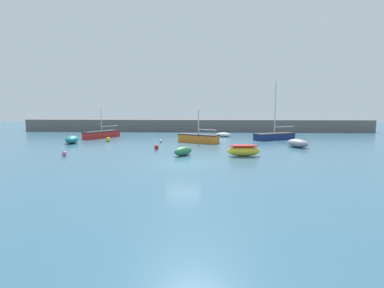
{
  "coord_description": "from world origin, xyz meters",
  "views": [
    {
      "loc": [
        1.77,
        -22.21,
        4.26
      ],
      "look_at": [
        0.36,
        7.01,
        0.57
      ],
      "focal_mm": 28.0,
      "sensor_mm": 36.0,
      "label": 1
    }
  ],
  "objects_px": {
    "sailboat_twin_hulled": "(102,134)",
    "mooring_buoy_red": "(156,147)",
    "mooring_buoy_white": "(161,141)",
    "mooring_buoy_yellow": "(108,139)",
    "sailboat_tall_mast": "(274,136)",
    "fishing_dinghy_green": "(183,151)",
    "open_tender_yellow": "(72,139)",
    "mooring_buoy_pink": "(64,154)",
    "sailboat_short_mast": "(198,138)",
    "rowboat_with_red_cover": "(244,150)",
    "dinghy_near_pier": "(224,135)",
    "rowboat_blue_near": "(298,143)"
  },
  "relations": [
    {
      "from": "fishing_dinghy_green",
      "to": "mooring_buoy_red",
      "type": "bearing_deg",
      "value": 75.37
    },
    {
      "from": "rowboat_with_red_cover",
      "to": "open_tender_yellow",
      "type": "bearing_deg",
      "value": -27.8
    },
    {
      "from": "open_tender_yellow",
      "to": "mooring_buoy_white",
      "type": "height_order",
      "value": "open_tender_yellow"
    },
    {
      "from": "mooring_buoy_red",
      "to": "mooring_buoy_white",
      "type": "bearing_deg",
      "value": 94.5
    },
    {
      "from": "sailboat_short_mast",
      "to": "mooring_buoy_yellow",
      "type": "xyz_separation_m",
      "value": [
        -11.02,
        0.29,
        -0.25
      ]
    },
    {
      "from": "mooring_buoy_yellow",
      "to": "mooring_buoy_white",
      "type": "xyz_separation_m",
      "value": [
        6.53,
        -0.59,
        -0.07
      ]
    },
    {
      "from": "dinghy_near_pier",
      "to": "mooring_buoy_white",
      "type": "height_order",
      "value": "dinghy_near_pier"
    },
    {
      "from": "sailboat_twin_hulled",
      "to": "fishing_dinghy_green",
      "type": "xyz_separation_m",
      "value": [
        12.27,
        -14.29,
        -0.1
      ]
    },
    {
      "from": "sailboat_twin_hulled",
      "to": "mooring_buoy_yellow",
      "type": "relative_size",
      "value": 10.56
    },
    {
      "from": "rowboat_blue_near",
      "to": "rowboat_with_red_cover",
      "type": "height_order",
      "value": "rowboat_with_red_cover"
    },
    {
      "from": "mooring_buoy_pink",
      "to": "mooring_buoy_white",
      "type": "relative_size",
      "value": 1.07
    },
    {
      "from": "mooring_buoy_red",
      "to": "open_tender_yellow",
      "type": "bearing_deg",
      "value": 157.01
    },
    {
      "from": "sailboat_tall_mast",
      "to": "fishing_dinghy_green",
      "type": "height_order",
      "value": "sailboat_tall_mast"
    },
    {
      "from": "rowboat_blue_near",
      "to": "sailboat_twin_hulled",
      "type": "bearing_deg",
      "value": 44.74
    },
    {
      "from": "rowboat_blue_near",
      "to": "sailboat_twin_hulled",
      "type": "xyz_separation_m",
      "value": [
        -23.89,
        8.4,
        0.05
      ]
    },
    {
      "from": "sailboat_short_mast",
      "to": "dinghy_near_pier",
      "type": "distance_m",
      "value": 7.48
    },
    {
      "from": "open_tender_yellow",
      "to": "mooring_buoy_yellow",
      "type": "distance_m",
      "value": 4.12
    },
    {
      "from": "sailboat_twin_hulled",
      "to": "mooring_buoy_white",
      "type": "relative_size",
      "value": 14.36
    },
    {
      "from": "open_tender_yellow",
      "to": "mooring_buoy_pink",
      "type": "bearing_deg",
      "value": 8.69
    },
    {
      "from": "fishing_dinghy_green",
      "to": "rowboat_with_red_cover",
      "type": "relative_size",
      "value": 0.77
    },
    {
      "from": "open_tender_yellow",
      "to": "sailboat_tall_mast",
      "type": "bearing_deg",
      "value": 89.72
    },
    {
      "from": "dinghy_near_pier",
      "to": "mooring_buoy_pink",
      "type": "bearing_deg",
      "value": -118.91
    },
    {
      "from": "sailboat_twin_hulled",
      "to": "mooring_buoy_white",
      "type": "distance_m",
      "value": 10.2
    },
    {
      "from": "sailboat_twin_hulled",
      "to": "dinghy_near_pier",
      "type": "relative_size",
      "value": 2.46
    },
    {
      "from": "sailboat_tall_mast",
      "to": "mooring_buoy_yellow",
      "type": "distance_m",
      "value": 21.01
    },
    {
      "from": "rowboat_blue_near",
      "to": "dinghy_near_pier",
      "type": "distance_m",
      "value": 12.59
    },
    {
      "from": "sailboat_tall_mast",
      "to": "sailboat_short_mast",
      "type": "height_order",
      "value": "sailboat_tall_mast"
    },
    {
      "from": "sailboat_twin_hulled",
      "to": "mooring_buoy_red",
      "type": "xyz_separation_m",
      "value": [
        9.33,
        -10.77,
        -0.25
      ]
    },
    {
      "from": "open_tender_yellow",
      "to": "fishing_dinghy_green",
      "type": "xyz_separation_m",
      "value": [
        13.61,
        -8.06,
        -0.06
      ]
    },
    {
      "from": "dinghy_near_pier",
      "to": "mooring_buoy_pink",
      "type": "relative_size",
      "value": 5.44
    },
    {
      "from": "open_tender_yellow",
      "to": "dinghy_near_pier",
      "type": "xyz_separation_m",
      "value": [
        18.08,
        8.2,
        -0.14
      ]
    },
    {
      "from": "mooring_buoy_red",
      "to": "sailboat_twin_hulled",
      "type": "bearing_deg",
      "value": 130.92
    },
    {
      "from": "open_tender_yellow",
      "to": "mooring_buoy_red",
      "type": "distance_m",
      "value": 11.6
    },
    {
      "from": "rowboat_blue_near",
      "to": "mooring_buoy_white",
      "type": "bearing_deg",
      "value": 51.4
    },
    {
      "from": "mooring_buoy_white",
      "to": "mooring_buoy_yellow",
      "type": "bearing_deg",
      "value": 174.84
    },
    {
      "from": "mooring_buoy_pink",
      "to": "rowboat_blue_near",
      "type": "bearing_deg",
      "value": 17.04
    },
    {
      "from": "mooring_buoy_yellow",
      "to": "mooring_buoy_white",
      "type": "relative_size",
      "value": 1.36
    },
    {
      "from": "mooring_buoy_white",
      "to": "mooring_buoy_red",
      "type": "xyz_separation_m",
      "value": [
        0.45,
        -5.75,
        0.04
      ]
    },
    {
      "from": "open_tender_yellow",
      "to": "rowboat_with_red_cover",
      "type": "relative_size",
      "value": 0.97
    },
    {
      "from": "sailboat_twin_hulled",
      "to": "dinghy_near_pier",
      "type": "xyz_separation_m",
      "value": [
        16.73,
        1.96,
        -0.18
      ]
    },
    {
      "from": "sailboat_twin_hulled",
      "to": "mooring_buoy_white",
      "type": "xyz_separation_m",
      "value": [
        8.88,
        -5.01,
        -0.28
      ]
    },
    {
      "from": "sailboat_short_mast",
      "to": "rowboat_with_red_cover",
      "type": "height_order",
      "value": "sailboat_short_mast"
    },
    {
      "from": "sailboat_short_mast",
      "to": "rowboat_with_red_cover",
      "type": "distance_m",
      "value": 10.52
    },
    {
      "from": "open_tender_yellow",
      "to": "mooring_buoy_pink",
      "type": "distance_m",
      "value": 9.48
    },
    {
      "from": "mooring_buoy_pink",
      "to": "mooring_buoy_yellow",
      "type": "xyz_separation_m",
      "value": [
        0.32,
        10.68,
        0.06
      ]
    },
    {
      "from": "mooring_buoy_yellow",
      "to": "mooring_buoy_white",
      "type": "bearing_deg",
      "value": -5.16
    },
    {
      "from": "mooring_buoy_pink",
      "to": "sailboat_short_mast",
      "type": "bearing_deg",
      "value": 42.5
    },
    {
      "from": "rowboat_with_red_cover",
      "to": "mooring_buoy_yellow",
      "type": "relative_size",
      "value": 5.56
    },
    {
      "from": "dinghy_near_pier",
      "to": "mooring_buoy_yellow",
      "type": "height_order",
      "value": "dinghy_near_pier"
    },
    {
      "from": "sailboat_tall_mast",
      "to": "dinghy_near_pier",
      "type": "relative_size",
      "value": 3.27
    }
  ]
}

